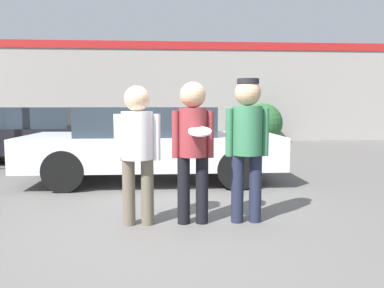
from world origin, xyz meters
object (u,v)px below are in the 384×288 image
Objects in this scene: shrub at (262,123)px; person_left at (137,143)px; parked_car_near at (152,143)px; parked_car_far at (32,134)px; person_right at (247,136)px; person_middle_with_frisbee at (193,140)px.

person_left is at bearing -112.36° from shrub.
person_left is at bearing -91.29° from parked_car_near.
parked_car_near is at bearing -41.44° from parked_car_far.
person_left is at bearing -179.27° from person_right.
person_right is 0.39× the size of parked_car_far.
person_middle_with_frisbee reaches higher than person_left.
person_right is at bearing -64.54° from parked_car_near.
person_left is at bearing -179.51° from person_middle_with_frisbee.
person_right reaches higher than parked_car_near.
shrub is (3.34, 9.70, -0.25)m from person_middle_with_frisbee.
person_left is 10.50m from shrub.
person_middle_with_frisbee is 0.65m from person_right.
person_right is (0.65, 0.01, 0.04)m from person_middle_with_frisbee.
person_right reaches higher than person_left.
shrub is (2.69, 9.69, -0.29)m from person_right.
shrub is (3.93, 7.08, 0.04)m from parked_car_near.
person_right is 10.06m from shrub.
parked_car_near is 3.05× the size of shrub.
parked_car_far is at bearing 124.73° from person_middle_with_frisbee.
person_right is at bearing -105.51° from shrub.
shrub is (7.09, 4.29, 0.05)m from parked_car_far.
person_middle_with_frisbee is 0.37× the size of parked_car_near.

